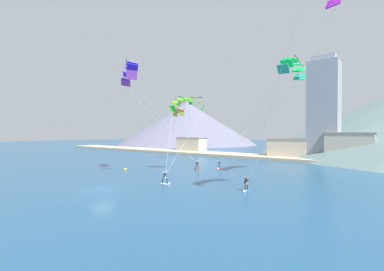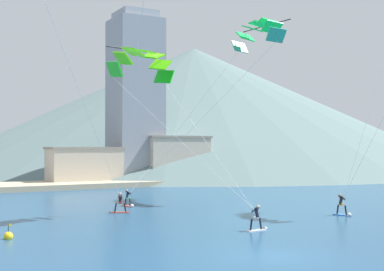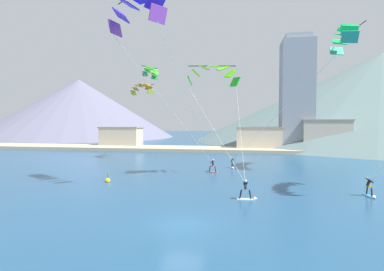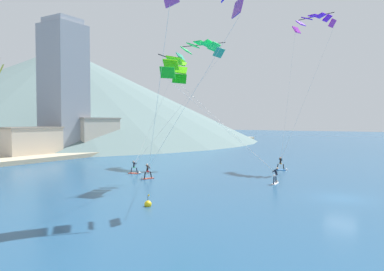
% 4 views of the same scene
% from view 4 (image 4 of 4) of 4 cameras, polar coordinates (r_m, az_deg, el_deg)
% --- Properties ---
extents(ground_plane, '(400.00, 400.00, 0.00)m').
position_cam_4_polar(ground_plane, '(34.22, 21.77, -8.88)').
color(ground_plane, navy).
extents(kitesurfer_near_lead, '(0.65, 1.77, 1.81)m').
position_cam_4_polar(kitesurfer_near_lead, '(50.55, 13.56, -4.53)').
color(kitesurfer_near_lead, '#337FDB').
rests_on(kitesurfer_near_lead, ground).
extents(kitesurfer_near_trail, '(1.76, 0.64, 1.80)m').
position_cam_4_polar(kitesurfer_near_trail, '(39.81, 12.65, -6.38)').
color(kitesurfer_near_trail, white).
rests_on(kitesurfer_near_trail, ground).
extents(kitesurfer_mid_center, '(1.77, 0.98, 1.75)m').
position_cam_4_polar(kitesurfer_mid_center, '(42.27, -7.00, -5.89)').
color(kitesurfer_mid_center, '#E54C33').
rests_on(kitesurfer_mid_center, ground).
extents(kitesurfer_far_left, '(0.65, 1.78, 1.65)m').
position_cam_4_polar(kitesurfer_far_left, '(46.59, -8.57, -5.23)').
color(kitesurfer_far_left, '#E54C33').
rests_on(kitesurfer_far_left, ground).
extents(parafoil_kite_near_lead, '(9.78, 6.40, 20.53)m').
position_cam_4_polar(parafoil_kite_near_lead, '(59.63, 18.04, 16.18)').
color(parafoil_kite_near_lead, purple).
extents(parafoil_kite_near_trail, '(6.85, 11.57, 11.88)m').
position_cam_4_polar(parafoil_kite_near_trail, '(40.57, -2.47, 10.35)').
color(parafoil_kite_near_trail, green).
extents(parafoil_kite_far_left, '(15.22, 8.12, 17.29)m').
position_cam_4_polar(parafoil_kite_far_left, '(58.27, 1.17, 13.07)').
color(parafoil_kite_far_left, teal).
extents(race_marker_buoy, '(0.56, 0.56, 1.02)m').
position_cam_4_polar(race_marker_buoy, '(29.16, -6.73, -10.36)').
color(race_marker_buoy, yellow).
rests_on(race_marker_buoy, ground).
extents(shore_building_harbour_front, '(10.35, 5.34, 5.41)m').
position_cam_4_polar(shore_building_harbour_front, '(70.36, -23.47, -0.98)').
color(shore_building_harbour_front, beige).
rests_on(shore_building_harbour_front, ground).
extents(shore_building_quay_east, '(10.27, 6.48, 7.09)m').
position_cam_4_polar(shore_building_quay_east, '(79.09, -14.94, 0.09)').
color(shore_building_quay_east, '#B7AD9E').
rests_on(shore_building_quay_east, ground).
extents(highrise_tower, '(7.00, 7.00, 25.97)m').
position_cam_4_polar(highrise_tower, '(76.56, -18.96, 6.87)').
color(highrise_tower, gray).
rests_on(highrise_tower, ground).
extents(mountain_peak_central_summit, '(129.32, 129.32, 30.63)m').
position_cam_4_polar(mountain_peak_central_summit, '(133.14, -19.18, 5.99)').
color(mountain_peak_central_summit, slate).
rests_on(mountain_peak_central_summit, ground).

